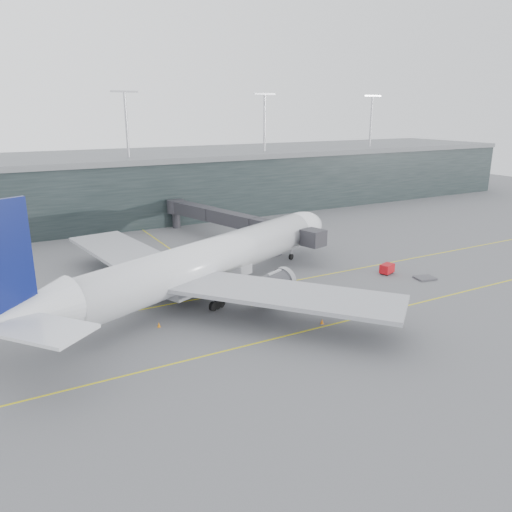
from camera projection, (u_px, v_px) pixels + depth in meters
ground at (190, 290)px, 73.20m from camera, size 320.00×320.00×0.00m
taxiline_a at (201, 298)px, 69.84m from camera, size 160.00×0.25×0.02m
taxiline_b at (256, 343)px, 56.39m from camera, size 160.00×0.25×0.02m
taxiline_lead_main at (175, 252)px, 92.32m from camera, size 0.25×60.00×0.02m
terminal at (99, 187)px, 119.78m from camera, size 240.00×36.00×29.00m
main_aircraft at (208, 261)px, 70.02m from camera, size 59.72×55.01×17.58m
jet_bridge at (232, 217)px, 99.83m from camera, size 13.73×43.43×6.32m
gse_cart at (387, 268)px, 80.09m from camera, size 2.73×2.18×1.62m
baggage_dolly at (425, 278)px, 77.80m from camera, size 3.31×2.83×0.29m
uld_a at (145, 268)px, 79.59m from camera, size 2.20×1.76×1.99m
uld_b at (152, 267)px, 81.02m from camera, size 2.14×1.91×1.63m
uld_c at (171, 264)px, 81.76m from camera, size 2.46×2.09×2.00m
cone_nose at (384, 267)px, 82.72m from camera, size 0.48×0.48×0.77m
cone_wing_stbd at (322, 321)px, 61.49m from camera, size 0.41×0.41×0.65m
cone_wing_port at (213, 261)px, 86.02m from camera, size 0.47×0.47×0.75m
cone_tail at (159, 325)px, 60.54m from camera, size 0.41×0.41×0.65m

